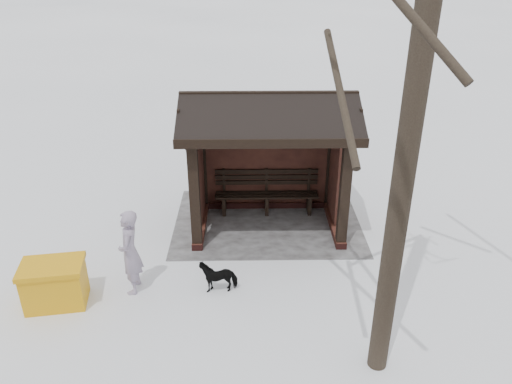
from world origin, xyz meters
TOP-DOWN VIEW (x-y plane):
  - ground at (0.00, 0.00)m, footprint 120.00×120.00m
  - trampled_patch at (0.00, -0.20)m, footprint 4.20×3.20m
  - bus_shelter at (0.00, -0.16)m, footprint 3.60×2.40m
  - pedestrian at (2.54, 2.30)m, footprint 0.40×0.60m
  - dog at (0.99, 2.29)m, footprint 0.72×0.40m
  - grit_bin at (3.81, 2.67)m, footprint 1.15×0.87m

SIDE VIEW (x-z plane):
  - ground at x=0.00m, z-range 0.00..0.00m
  - trampled_patch at x=0.00m, z-range 0.00..0.02m
  - dog at x=0.99m, z-range 0.00..0.58m
  - grit_bin at x=3.81m, z-range 0.01..0.82m
  - pedestrian at x=2.54m, z-range 0.00..1.62m
  - bus_shelter at x=0.00m, z-range 0.62..3.71m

